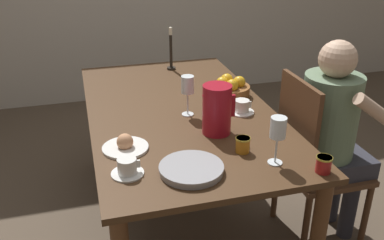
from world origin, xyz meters
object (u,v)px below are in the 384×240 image
Objects in this scene: wine_glass_juice at (278,130)px; wine_glass_water at (188,86)px; person_seated at (333,128)px; teacup_near_person at (127,168)px; serving_tray at (191,169)px; red_pitcher at (217,109)px; candlestick_tall at (171,54)px; jam_jar_red at (324,164)px; fruit_bowl at (230,88)px; bread_plate at (125,145)px; jam_jar_amber at (243,144)px; teacup_across at (242,107)px; chair_person_side at (312,160)px.

wine_glass_water is at bearing 111.76° from wine_glass_juice.
teacup_near_person is at bearing -76.73° from person_seated.
serving_tray is at bearing -69.85° from person_seated.
wine_glass_water is at bearing 108.68° from red_pitcher.
candlestick_tall reaches higher than wine_glass_water.
fruit_bowl reaches higher than jam_jar_red.
fruit_bowl is 0.78× the size of candlestick_tall.
wine_glass_juice is at bearing -95.66° from fruit_bowl.
red_pitcher is 0.54m from teacup_near_person.
bread_plate is (-0.37, -0.29, -0.14)m from wine_glass_water.
red_pitcher is 3.47× the size of jam_jar_amber.
serving_tray is at bearing -158.67° from jam_jar_amber.
red_pitcher is 0.84× the size of candlestick_tall.
teacup_across is at bearing -95.03° from fruit_bowl.
serving_tray is at bearing -99.35° from candlestick_tall.
person_seated is 4.76× the size of red_pitcher.
wine_glass_juice is (0.23, -0.58, -0.00)m from wine_glass_water.
chair_person_side is at bearing 61.66° from jam_jar_red.
wine_glass_juice reaches higher than teacup_across.
bread_plate is at bearing -160.14° from teacup_across.
chair_person_side is 0.63m from jam_jar_amber.
person_seated is at bearing -22.11° from teacup_across.
teacup_across reaches higher than serving_tray.
teacup_near_person reaches higher than serving_tray.
jam_jar_red is (0.78, -0.20, 0.01)m from teacup_near_person.
teacup_across reaches higher than jam_jar_red.
teacup_near_person is 0.51× the size of serving_tray.
wine_glass_juice is at bearing -52.72° from jam_jar_amber.
teacup_near_person is 0.52m from jam_jar_amber.
teacup_near_person is at bearing -110.47° from candlestick_tall.
red_pitcher is 1.08× the size of fruit_bowl.
serving_tray is 0.36m from bread_plate.
bread_plate is at bearing -86.41° from chair_person_side.
candlestick_tall is at bearing 66.66° from bread_plate.
person_seated is 5.37× the size of wine_glass_water.
wine_glass_juice is at bearing -66.17° from red_pitcher.
chair_person_side is at bearing -60.42° from candlestick_tall.
wine_glass_water is at bearing -107.59° from person_seated.
jam_jar_red is (0.76, -0.41, 0.02)m from bread_plate.
red_pitcher is at bearing -71.32° from wine_glass_water.
candlestick_tall is (-0.20, 0.81, 0.08)m from teacup_across.
red_pitcher is at bearing -88.42° from chair_person_side.
candlestick_tall is at bearing 80.65° from serving_tray.
wine_glass_water is 0.65m from teacup_near_person.
bread_plate is (-0.60, 0.29, -0.14)m from wine_glass_juice.
jam_jar_red is (0.31, -0.46, -0.08)m from red_pitcher.
jam_jar_amber is (-0.10, 0.13, -0.12)m from wine_glass_juice.
fruit_bowl is (0.23, 0.43, -0.07)m from red_pitcher.
teacup_near_person is 0.26m from serving_tray.
serving_tray is at bearing 164.87° from jam_jar_red.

